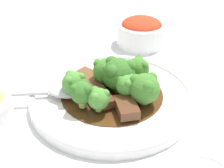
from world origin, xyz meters
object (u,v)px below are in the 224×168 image
Objects in this scene: main_plate at (112,96)px; beef_strip_4 at (126,107)px; broccoli_floret_5 at (138,68)px; serving_spoon at (61,91)px; beef_strip_1 at (99,95)px; side_bowl_kimchi at (141,31)px; broccoli_floret_4 at (145,88)px; broccoli_floret_0 at (119,74)px; beef_strip_2 at (122,75)px; beef_strip_3 at (90,78)px; broccoli_floret_7 at (106,71)px; broccoli_floret_3 at (99,98)px; beef_strip_0 at (139,87)px; broccoli_floret_2 at (82,92)px; broccoli_floret_6 at (74,83)px; broccoli_floret_1 at (127,85)px.

main_plate is 0.06m from beef_strip_4.
broccoli_floret_5 is 0.19× the size of serving_spoon.
serving_spoon is (-0.06, 0.01, -0.00)m from beef_strip_1.
broccoli_floret_4 is at bearing -95.83° from side_bowl_kimchi.
broccoli_floret_5 is (0.03, 0.03, -0.01)m from broccoli_floret_0.
beef_strip_2 and beef_strip_3 have the same top height.
main_plate is at bearing -66.49° from broccoli_floret_7.
side_bowl_kimchi is (0.10, 0.24, 0.01)m from beef_strip_1.
side_bowl_kimchi reaches higher than beef_strip_2.
broccoli_floret_4 is (0.07, 0.02, 0.01)m from broccoli_floret_3.
broccoli_floret_4 reaches higher than beef_strip_0.
broccoli_floret_0 is at bearing 58.57° from broccoli_floret_3.
broccoli_floret_5 reaches higher than beef_strip_1.
broccoli_floret_2 is at bearing -155.78° from beef_strip_0.
broccoli_floret_2 reaches higher than beef_strip_1.
broccoli_floret_0 reaches higher than side_bowl_kimchi.
beef_strip_2 is 0.03m from broccoli_floret_5.
broccoli_floret_7 is 0.08m from serving_spoon.
serving_spoon is (-0.04, 0.04, -0.02)m from broccoli_floret_2.
beef_strip_0 is 1.34× the size of broccoli_floret_6.
broccoli_floret_3 is 0.87× the size of broccoli_floret_6.
broccoli_floret_0 is 0.05m from broccoli_floret_4.
side_bowl_kimchi is at bearing 73.75° from broccoli_floret_0.
broccoli_floret_1 is 0.08m from broccoli_floret_6.
broccoli_floret_4 is at bearing -22.58° from broccoli_floret_1.
serving_spoon is at bearing 143.49° from broccoli_floret_3.
broccoli_floret_1 is 0.38× the size of side_bowl_kimchi.
beef_strip_3 is at bearing 60.61° from broccoli_floret_6.
beef_strip_3 is 0.08m from broccoli_floret_1.
broccoli_floret_1 is (0.00, 0.03, 0.02)m from beef_strip_4.
broccoli_floret_1 is 0.98× the size of broccoli_floret_6.
broccoli_floret_0 reaches higher than beef_strip_0.
main_plate is 6.27× the size of broccoli_floret_6.
broccoli_floret_0 is at bearing 98.19° from beef_strip_4.
broccoli_floret_4 reaches higher than main_plate.
broccoli_floret_6 is at bearing 172.11° from broccoli_floret_1.
main_plate is at bearing -155.67° from broccoli_floret_0.
broccoli_floret_6 is 0.91× the size of broccoli_floret_7.
beef_strip_4 is at bearing -69.72° from main_plate.
broccoli_floret_3 is (-0.03, -0.05, -0.01)m from broccoli_floret_0.
broccoli_floret_0 is (0.01, 0.01, 0.04)m from main_plate.
broccoli_floret_4 reaches higher than side_bowl_kimchi.
broccoli_floret_4 is 1.12× the size of broccoli_floret_5.
broccoli_floret_7 is at bearing 111.25° from beef_strip_4.
broccoli_floret_0 is 1.31× the size of broccoli_floret_6.
broccoli_floret_1 reaches higher than broccoli_floret_3.
broccoli_floret_0 is at bearing 37.29° from broccoli_floret_2.
beef_strip_0 is 0.11m from broccoli_floret_6.
broccoli_floret_7 reaches higher than main_plate.
broccoli_floret_1 reaches higher than serving_spoon.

